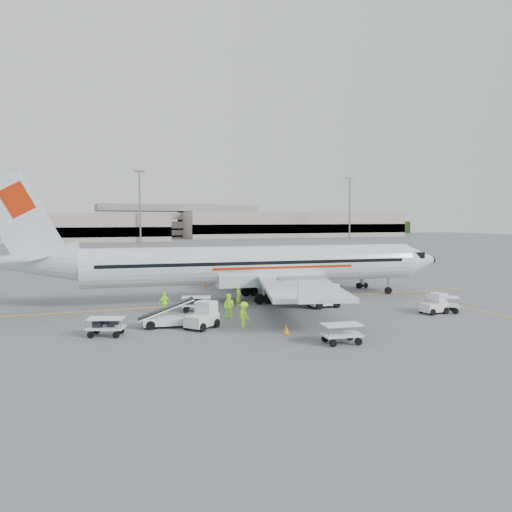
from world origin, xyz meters
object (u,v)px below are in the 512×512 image
object	(u,v)px
tug_fore	(434,303)
tug_mid	(323,296)
jet_bridge	(335,265)
tug_aft	(202,315)
belt_loader	(169,309)
aircraft	(256,239)

from	to	relation	value
tug_fore	tug_mid	xyz separation A→B (m)	(-6.54, 5.34, 0.18)
jet_bridge	tug_aft	distance (m)	27.32
belt_loader	tug_fore	bearing A→B (deg)	-0.11
belt_loader	aircraft	bearing A→B (deg)	48.55
tug_fore	tug_aft	size ratio (longest dim) A/B	0.89
aircraft	tug_fore	size ratio (longest dim) A/B	19.41
jet_bridge	tug_mid	xyz separation A→B (m)	(-9.01, -14.12, -1.02)
jet_bridge	tug_mid	distance (m)	16.78
belt_loader	tug_mid	distance (m)	13.48
aircraft	tug_aft	distance (m)	12.95
belt_loader	tug_aft	distance (m)	2.32
tug_fore	jet_bridge	bearing A→B (deg)	76.30
aircraft	belt_loader	size ratio (longest dim) A/B	8.82
jet_bridge	belt_loader	world-z (taller)	jet_bridge
jet_bridge	tug_mid	world-z (taller)	jet_bridge
tug_aft	jet_bridge	bearing A→B (deg)	3.31
jet_bridge	tug_mid	bearing A→B (deg)	-124.51
jet_bridge	tug_mid	size ratio (longest dim) A/B	6.09
jet_bridge	tug_aft	size ratio (longest dim) A/B	6.65
belt_loader	tug_fore	xyz separation A→B (m)	(19.69, -2.37, -0.42)
jet_bridge	belt_loader	size ratio (longest dim) A/B	3.40
tug_aft	tug_fore	bearing A→B (deg)	-42.50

